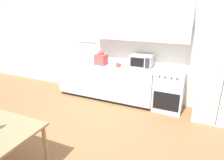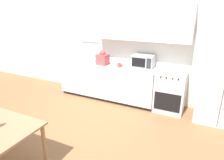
{
  "view_description": "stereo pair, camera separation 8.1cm",
  "coord_description": "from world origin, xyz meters",
  "px_view_note": "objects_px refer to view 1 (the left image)",
  "views": [
    {
      "loc": [
        1.82,
        -2.35,
        2.19
      ],
      "look_at": [
        0.49,
        0.57,
        1.05
      ],
      "focal_mm": 32.0,
      "sensor_mm": 36.0,
      "label": 1
    },
    {
      "loc": [
        1.89,
        -2.32,
        2.19
      ],
      "look_at": [
        0.49,
        0.57,
        1.05
      ],
      "focal_mm": 32.0,
      "sensor_mm": 36.0,
      "label": 2
    }
  ],
  "objects_px": {
    "oven_range": "(169,91)",
    "microwave": "(142,61)",
    "refrigerator": "(222,77)",
    "coffee_mug": "(118,65)"
  },
  "relations": [
    {
      "from": "oven_range",
      "to": "coffee_mug",
      "type": "height_order",
      "value": "coffee_mug"
    },
    {
      "from": "refrigerator",
      "to": "microwave",
      "type": "distance_m",
      "value": 1.7
    },
    {
      "from": "refrigerator",
      "to": "coffee_mug",
      "type": "distance_m",
      "value": 2.19
    },
    {
      "from": "refrigerator",
      "to": "microwave",
      "type": "bearing_deg",
      "value": 175.28
    },
    {
      "from": "oven_range",
      "to": "refrigerator",
      "type": "relative_size",
      "value": 0.49
    },
    {
      "from": "microwave",
      "to": "coffee_mug",
      "type": "distance_m",
      "value": 0.57
    },
    {
      "from": "oven_range",
      "to": "coffee_mug",
      "type": "distance_m",
      "value": 1.3
    },
    {
      "from": "oven_range",
      "to": "refrigerator",
      "type": "bearing_deg",
      "value": -1.88
    },
    {
      "from": "oven_range",
      "to": "coffee_mug",
      "type": "relative_size",
      "value": 7.38
    },
    {
      "from": "oven_range",
      "to": "microwave",
      "type": "xyz_separation_m",
      "value": [
        -0.7,
        0.11,
        0.59
      ]
    }
  ]
}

